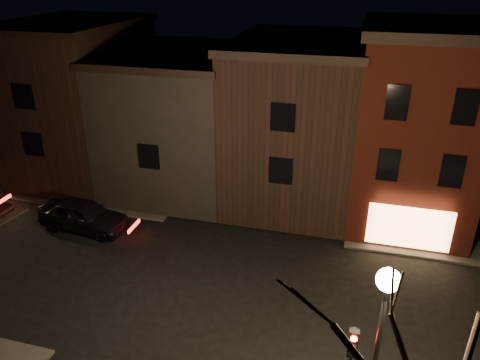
# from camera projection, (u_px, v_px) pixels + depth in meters

# --- Properties ---
(ground) EXTENTS (120.00, 120.00, 0.00)m
(ground) POSITION_uv_depth(u_px,v_px,m) (222.00, 292.00, 20.72)
(ground) COLOR black
(ground) RESTS_ON ground
(sidewalk_far_left) EXTENTS (30.00, 30.00, 0.12)m
(sidewalk_far_left) POSITION_uv_depth(u_px,v_px,m) (78.00, 120.00, 42.89)
(sidewalk_far_left) COLOR #2D2B28
(sidewalk_far_left) RESTS_ON ground
(corner_building) EXTENTS (6.50, 8.50, 10.50)m
(corner_building) POSITION_uv_depth(u_px,v_px,m) (416.00, 125.00, 24.81)
(corner_building) COLOR #44130C
(corner_building) RESTS_ON ground
(row_building_a) EXTENTS (7.30, 10.30, 9.40)m
(row_building_a) POSITION_uv_depth(u_px,v_px,m) (297.00, 120.00, 27.48)
(row_building_a) COLOR black
(row_building_a) RESTS_ON ground
(row_building_b) EXTENTS (7.80, 10.30, 8.40)m
(row_building_b) POSITION_uv_depth(u_px,v_px,m) (182.00, 118.00, 29.41)
(row_building_b) COLOR black
(row_building_b) RESTS_ON ground
(row_building_c) EXTENTS (7.30, 10.30, 9.90)m
(row_building_c) POSITION_uv_depth(u_px,v_px,m) (79.00, 98.00, 30.80)
(row_building_c) COLOR black
(row_building_c) RESTS_ON ground
(street_lamp_near) EXTENTS (0.60, 0.60, 6.48)m
(street_lamp_near) POSITION_uv_depth(u_px,v_px,m) (382.00, 316.00, 11.81)
(street_lamp_near) COLOR black
(street_lamp_near) RESTS_ON sidewalk_near_right
(parked_car_a) EXTENTS (5.07, 2.31, 1.69)m
(parked_car_a) POSITION_uv_depth(u_px,v_px,m) (84.00, 215.00, 25.28)
(parked_car_a) COLOR black
(parked_car_a) RESTS_ON ground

